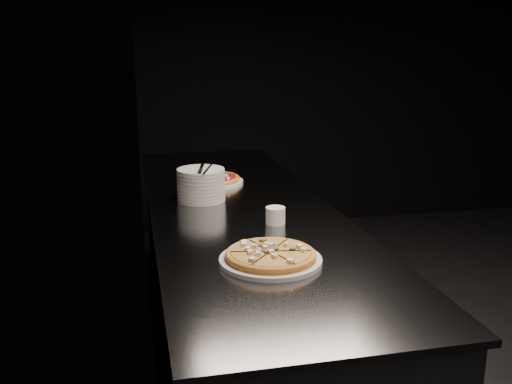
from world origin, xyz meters
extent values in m
cube|color=black|center=(-2.50, 0.00, 1.40)|extent=(0.02, 5.00, 2.80)
cube|color=black|center=(0.00, 2.50, 1.40)|extent=(5.00, 0.02, 2.80)
cube|color=slate|center=(-2.13, 0.00, 0.45)|extent=(0.70, 2.40, 0.90)
cube|color=slate|center=(-2.13, 0.00, 0.91)|extent=(0.74, 2.44, 0.02)
cylinder|color=silver|center=(-2.16, -0.65, 0.93)|extent=(0.32, 0.32, 0.01)
cylinder|color=gold|center=(-2.16, -0.65, 0.94)|extent=(0.32, 0.32, 0.01)
torus|color=gold|center=(-2.16, -0.65, 0.95)|extent=(0.32, 0.32, 0.02)
cylinder|color=#F9BF53|center=(-2.16, -0.65, 0.95)|extent=(0.28, 0.28, 0.01)
cylinder|color=silver|center=(-2.19, 0.40, 0.93)|extent=(0.30, 0.30, 0.01)
cylinder|color=gold|center=(-2.19, 0.40, 0.94)|extent=(0.30, 0.30, 0.01)
torus|color=gold|center=(-2.19, 0.40, 0.95)|extent=(0.31, 0.31, 0.02)
cylinder|color=maroon|center=(-2.19, 0.40, 0.95)|extent=(0.27, 0.27, 0.01)
cylinder|color=silver|center=(-2.28, 0.11, 0.93)|extent=(0.20, 0.20, 0.02)
cylinder|color=silver|center=(-2.28, 0.11, 0.94)|extent=(0.20, 0.20, 0.02)
cylinder|color=silver|center=(-2.28, 0.11, 0.96)|extent=(0.20, 0.20, 0.02)
cylinder|color=silver|center=(-2.28, 0.11, 0.97)|extent=(0.20, 0.20, 0.02)
cylinder|color=silver|center=(-2.28, 0.11, 0.99)|extent=(0.20, 0.20, 0.02)
cylinder|color=silver|center=(-2.28, 0.11, 1.00)|extent=(0.20, 0.20, 0.02)
cylinder|color=silver|center=(-2.28, 0.11, 1.02)|extent=(0.20, 0.20, 0.02)
cylinder|color=silver|center=(-2.28, 0.11, 1.03)|extent=(0.20, 0.20, 0.02)
cylinder|color=silver|center=(-2.28, 0.11, 1.05)|extent=(0.20, 0.20, 0.02)
cube|color=silver|center=(-2.27, 0.15, 1.06)|extent=(0.04, 0.13, 0.00)
cube|color=black|center=(-2.29, 0.06, 1.06)|extent=(0.03, 0.08, 0.01)
cube|color=silver|center=(-2.25, 0.10, 1.06)|extent=(0.11, 0.18, 0.00)
cylinder|color=silver|center=(-2.05, -0.28, 0.95)|extent=(0.07, 0.07, 0.06)
cylinder|color=black|center=(-2.05, -0.28, 0.98)|extent=(0.06, 0.06, 0.01)
camera|label=1|loc=(-2.55, -2.23, 1.57)|focal=40.00mm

